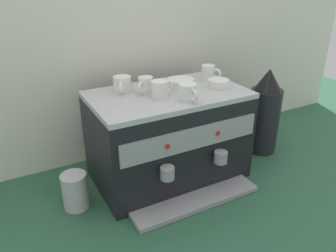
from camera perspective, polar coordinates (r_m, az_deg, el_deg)
The scene contains 12 objects.
ground_plane at distance 1.60m, azimuth 0.00°, elevation -8.18°, with size 4.00×4.00×0.00m, color #28563D.
tiled_backsplash_wall at distance 1.65m, azimuth -5.44°, elevation 13.64°, with size 2.80×0.03×1.10m, color silver.
espresso_machine at distance 1.49m, azimuth 0.09°, elevation -1.78°, with size 0.66×0.50×0.41m.
ceramic_cup_0 at distance 1.59m, azimuth 6.95°, elevation 9.04°, with size 0.07×0.09×0.07m.
ceramic_cup_1 at distance 1.35m, azimuth -1.30°, elevation 6.32°, with size 0.11×0.07×0.07m.
ceramic_cup_2 at distance 1.32m, azimuth 3.49°, elevation 5.76°, with size 0.07×0.11×0.07m.
ceramic_cup_3 at distance 1.40m, azimuth -3.91°, elevation 6.99°, with size 0.09×0.08×0.07m.
ceramic_cup_4 at distance 1.43m, azimuth -7.83°, elevation 7.09°, with size 0.08×0.11×0.06m.
ceramic_bowl_0 at distance 1.48m, azimuth 8.63°, elevation 7.12°, with size 0.09×0.09×0.04m.
ceramic_bowl_1 at distance 1.47m, azimuth 2.16°, elevation 7.25°, with size 0.12×0.12×0.04m.
coffee_grinder at distance 1.78m, azimuth 16.11°, elevation 2.15°, with size 0.16×0.16×0.44m.
milk_pitcher at distance 1.41m, azimuth -15.56°, elevation -10.63°, with size 0.10×0.10×0.15m, color #B7B7BC.
Camera 1 is at (-0.63, -1.17, 0.88)m, focal length 35.74 mm.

